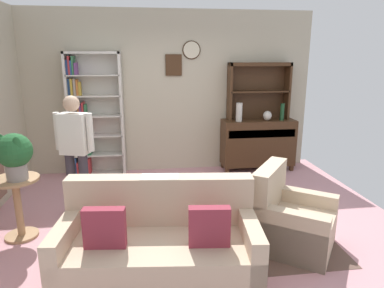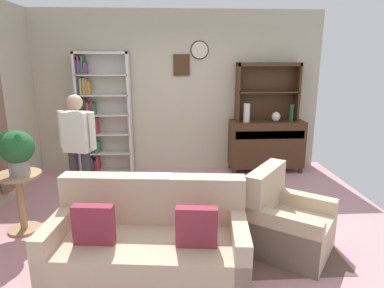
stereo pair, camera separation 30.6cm
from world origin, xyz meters
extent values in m
cube|color=#C68C93|center=(0.00, 0.00, -0.01)|extent=(5.40, 4.60, 0.02)
cube|color=#BCB299|center=(0.00, 2.13, 1.40)|extent=(5.00, 0.06, 2.80)
cylinder|color=beige|center=(0.35, 2.08, 2.13)|extent=(0.28, 0.03, 0.28)
torus|color=#382314|center=(0.35, 2.08, 2.13)|extent=(0.31, 0.02, 0.31)
cube|color=#422816|center=(0.04, 2.08, 1.88)|extent=(0.28, 0.03, 0.36)
cube|color=brown|center=(0.20, -0.30, 0.00)|extent=(2.79, 1.90, 0.01)
cube|color=silver|center=(-1.73, 1.93, 1.05)|extent=(0.04, 0.30, 2.10)
cube|color=silver|center=(-0.87, 1.93, 1.05)|extent=(0.04, 0.30, 2.10)
cube|color=silver|center=(-1.30, 1.93, 2.08)|extent=(0.90, 0.30, 0.04)
cube|color=silver|center=(-1.30, 1.93, 0.02)|extent=(0.90, 0.30, 0.04)
cube|color=silver|center=(-1.30, 2.07, 1.05)|extent=(0.90, 0.01, 2.10)
cube|color=silver|center=(-1.30, 1.93, 0.38)|extent=(0.86, 0.30, 0.02)
cube|color=#284C8C|center=(-1.69, 1.91, 0.19)|extent=(0.04, 0.18, 0.29)
cube|color=#B22D33|center=(-1.65, 1.91, 0.15)|extent=(0.03, 0.23, 0.21)
cube|color=gold|center=(-1.61, 1.91, 0.18)|extent=(0.04, 0.19, 0.27)
cube|color=gray|center=(-1.57, 1.91, 0.17)|extent=(0.02, 0.11, 0.24)
cube|color=#3F3833|center=(-1.53, 1.91, 0.16)|extent=(0.02, 0.22, 0.21)
cube|color=#723F7F|center=(-1.50, 1.91, 0.14)|extent=(0.03, 0.16, 0.19)
cube|color=#B22D33|center=(-1.46, 1.91, 0.18)|extent=(0.04, 0.19, 0.27)
cube|color=silver|center=(-1.30, 1.93, 0.71)|extent=(0.86, 0.30, 0.02)
cube|color=gray|center=(-1.69, 1.91, 0.52)|extent=(0.03, 0.22, 0.27)
cube|color=gold|center=(-1.65, 1.91, 0.53)|extent=(0.04, 0.14, 0.28)
cube|color=#3F3833|center=(-1.61, 1.91, 0.51)|extent=(0.02, 0.21, 0.25)
cube|color=gold|center=(-1.58, 1.91, 0.51)|extent=(0.04, 0.15, 0.25)
cube|color=#3F3833|center=(-1.55, 1.91, 0.53)|extent=(0.03, 0.20, 0.29)
cube|color=#337247|center=(-1.51, 1.91, 0.52)|extent=(0.02, 0.11, 0.27)
cube|color=#337247|center=(-1.48, 1.91, 0.51)|extent=(0.04, 0.17, 0.24)
cube|color=#337247|center=(-1.44, 1.91, 0.49)|extent=(0.04, 0.17, 0.20)
cube|color=silver|center=(-1.30, 1.93, 1.05)|extent=(0.86, 0.30, 0.02)
cube|color=#B22D33|center=(-1.69, 1.91, 0.87)|extent=(0.03, 0.21, 0.29)
cube|color=#723F7F|center=(-1.66, 1.91, 0.87)|extent=(0.03, 0.11, 0.29)
cube|color=gray|center=(-1.63, 1.91, 0.87)|extent=(0.03, 0.12, 0.29)
cube|color=#337247|center=(-1.59, 1.91, 0.83)|extent=(0.03, 0.12, 0.21)
cube|color=#284C8C|center=(-1.54, 1.91, 0.86)|extent=(0.04, 0.19, 0.28)
cube|color=#B22D33|center=(-1.50, 1.91, 0.85)|extent=(0.03, 0.13, 0.25)
cube|color=#CC7233|center=(-1.46, 1.91, 0.86)|extent=(0.03, 0.11, 0.28)
cube|color=#B22D33|center=(-1.43, 1.91, 0.86)|extent=(0.02, 0.18, 0.28)
cube|color=silver|center=(-1.30, 1.93, 1.39)|extent=(0.86, 0.30, 0.02)
cube|color=#284C8C|center=(-1.69, 1.91, 1.16)|extent=(0.03, 0.21, 0.19)
cube|color=#3F3833|center=(-1.66, 1.91, 1.20)|extent=(0.04, 0.21, 0.27)
cube|color=#3F3833|center=(-1.61, 1.91, 1.20)|extent=(0.04, 0.13, 0.27)
cube|color=#CC7233|center=(-1.57, 1.91, 1.17)|extent=(0.03, 0.12, 0.21)
cube|color=#723F7F|center=(-1.54, 1.91, 1.15)|extent=(0.03, 0.17, 0.19)
cube|color=#B22D33|center=(-1.50, 1.91, 1.17)|extent=(0.03, 0.21, 0.23)
cube|color=#337247|center=(-1.46, 1.91, 1.16)|extent=(0.03, 0.16, 0.19)
cube|color=silver|center=(-1.30, 1.93, 1.72)|extent=(0.86, 0.30, 0.02)
cube|color=#284C8C|center=(-1.68, 1.91, 1.53)|extent=(0.04, 0.12, 0.27)
cube|color=gold|center=(-1.64, 1.91, 1.53)|extent=(0.03, 0.22, 0.27)
cube|color=gray|center=(-1.60, 1.91, 1.54)|extent=(0.04, 0.17, 0.28)
cube|color=#CC7233|center=(-1.56, 1.91, 1.53)|extent=(0.03, 0.10, 0.26)
cube|color=gold|center=(-1.52, 1.91, 1.51)|extent=(0.03, 0.11, 0.22)
cube|color=#284C8C|center=(-1.69, 1.91, 1.85)|extent=(0.04, 0.16, 0.23)
cube|color=#B22D33|center=(-1.65, 1.91, 1.88)|extent=(0.03, 0.24, 0.29)
cube|color=#284C8C|center=(-1.62, 1.91, 1.85)|extent=(0.02, 0.23, 0.23)
cube|color=#337247|center=(-1.60, 1.91, 1.88)|extent=(0.03, 0.23, 0.29)
cube|color=#723F7F|center=(-1.56, 1.91, 1.83)|extent=(0.03, 0.21, 0.19)
cube|color=#422816|center=(1.53, 1.86, 0.51)|extent=(1.30, 0.45, 0.82)
cube|color=#422816|center=(0.93, 1.69, 0.05)|extent=(0.06, 0.06, 0.10)
cube|color=#422816|center=(2.13, 1.69, 0.05)|extent=(0.06, 0.06, 0.10)
cube|color=#422816|center=(0.93, 2.04, 0.05)|extent=(0.06, 0.06, 0.10)
cube|color=#422816|center=(2.13, 2.04, 0.05)|extent=(0.06, 0.06, 0.10)
cube|color=#352012|center=(1.53, 1.64, 0.71)|extent=(1.20, 0.01, 0.14)
cube|color=#422816|center=(1.00, 1.94, 1.42)|extent=(0.04, 0.26, 1.00)
cube|color=#422816|center=(2.06, 1.94, 1.42)|extent=(0.04, 0.26, 1.00)
cube|color=#422816|center=(1.53, 1.94, 1.89)|extent=(1.10, 0.26, 0.06)
cube|color=#422816|center=(1.53, 1.94, 1.42)|extent=(1.06, 0.26, 0.02)
cube|color=#422816|center=(1.53, 2.06, 1.42)|extent=(1.10, 0.01, 1.00)
cylinder|color=beige|center=(1.14, 1.78, 1.08)|extent=(0.11, 0.11, 0.32)
ellipsoid|color=beige|center=(1.66, 1.79, 1.01)|extent=(0.15, 0.15, 0.17)
cylinder|color=#194223|center=(1.92, 1.77, 1.07)|extent=(0.07, 0.07, 0.30)
cube|color=#C6AD8E|center=(-0.39, -1.14, 0.21)|extent=(1.88, 1.04, 0.42)
cube|color=#C6AD8E|center=(-0.35, -0.81, 0.66)|extent=(1.81, 0.39, 0.48)
cube|color=#C6AD8E|center=(-1.21, -1.05, 0.30)|extent=(0.23, 0.86, 0.60)
cube|color=#C6AD8E|center=(0.44, -1.23, 0.30)|extent=(0.23, 0.86, 0.60)
cube|color=maroon|center=(-0.85, -1.21, 0.60)|extent=(0.37, 0.14, 0.36)
cube|color=maroon|center=(0.05, -1.31, 0.60)|extent=(0.37, 0.14, 0.36)
cube|color=white|center=(-0.35, -0.81, 0.90)|extent=(0.38, 0.22, 0.00)
cube|color=#C6AD8E|center=(1.09, -0.76, 0.20)|extent=(1.07, 1.07, 0.40)
cube|color=#C6AD8E|center=(0.84, -0.59, 0.64)|extent=(0.59, 0.71, 0.48)
cube|color=#C6AD8E|center=(0.90, -1.01, 0.28)|extent=(0.71, 0.58, 0.55)
cube|color=#C6AD8E|center=(1.27, -0.52, 0.28)|extent=(0.71, 0.58, 0.55)
cylinder|color=#A87F56|center=(-1.93, -0.14, 0.70)|extent=(0.52, 0.52, 0.03)
cylinder|color=#A87F56|center=(-1.93, -0.14, 0.34)|extent=(0.08, 0.08, 0.68)
cylinder|color=#A87F56|center=(-1.93, -0.14, 0.01)|extent=(0.36, 0.36, 0.03)
cylinder|color=gray|center=(-1.88, -0.19, 0.80)|extent=(0.22, 0.22, 0.18)
sphere|color=#235B2D|center=(-1.88, -0.19, 1.05)|extent=(0.38, 0.38, 0.38)
ellipsoid|color=#235B2D|center=(-2.00, -0.25, 1.09)|extent=(0.11, 0.07, 0.26)
ellipsoid|color=#235B2D|center=(-1.80, -0.30, 1.09)|extent=(0.11, 0.07, 0.26)
ellipsoid|color=#235B2D|center=(-2.01, -0.16, 1.09)|extent=(0.11, 0.07, 0.26)
cylinder|color=#38333D|center=(-1.46, 0.44, 0.41)|extent=(0.15, 0.15, 0.82)
cylinder|color=#38333D|center=(-1.29, 0.39, 0.41)|extent=(0.15, 0.15, 0.82)
cube|color=silver|center=(-1.37, 0.41, 1.08)|extent=(0.38, 0.29, 0.52)
sphere|color=tan|center=(-1.37, 0.41, 1.46)|extent=(0.25, 0.25, 0.20)
cylinder|color=silver|center=(-1.58, 0.48, 1.11)|extent=(0.10, 0.10, 0.48)
cylinder|color=silver|center=(-1.16, 0.35, 1.11)|extent=(0.10, 0.10, 0.48)
cube|color=#422816|center=(-0.27, -0.30, 0.40)|extent=(0.80, 0.50, 0.03)
cube|color=#422816|center=(-0.64, -0.52, 0.20)|extent=(0.05, 0.05, 0.39)
cube|color=#422816|center=(0.10, -0.52, 0.20)|extent=(0.05, 0.05, 0.39)
cube|color=#422816|center=(-0.64, -0.08, 0.20)|extent=(0.05, 0.05, 0.39)
cube|color=#422816|center=(0.10, -0.08, 0.20)|extent=(0.05, 0.05, 0.39)
cube|color=#337247|center=(-0.11, -0.30, 0.43)|extent=(0.19, 0.11, 0.02)
cube|color=#337247|center=(-0.11, -0.30, 0.45)|extent=(0.17, 0.13, 0.02)
camera|label=1|loc=(-0.46, -3.94, 2.03)|focal=31.96mm
camera|label=2|loc=(-0.16, -3.97, 2.03)|focal=31.96mm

